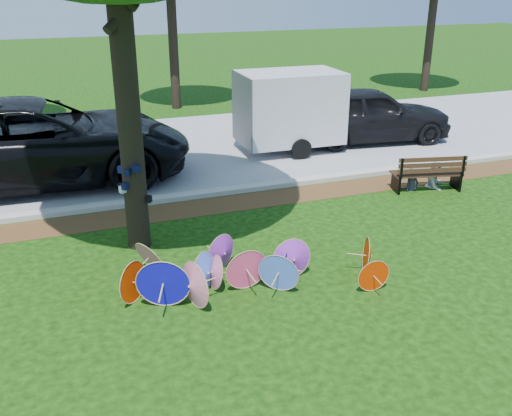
% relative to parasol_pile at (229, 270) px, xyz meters
% --- Properties ---
extents(ground, '(90.00, 90.00, 0.00)m').
position_rel_parasol_pile_xyz_m(ground, '(0.41, -0.79, -0.36)').
color(ground, black).
rests_on(ground, ground).
extents(mulch_strip, '(90.00, 1.00, 0.01)m').
position_rel_parasol_pile_xyz_m(mulch_strip, '(0.41, 3.71, -0.36)').
color(mulch_strip, '#472D16').
rests_on(mulch_strip, ground).
extents(curb, '(90.00, 0.30, 0.12)m').
position_rel_parasol_pile_xyz_m(curb, '(0.41, 4.41, -0.30)').
color(curb, '#B7B5AD').
rests_on(curb, ground).
extents(street, '(90.00, 8.00, 0.01)m').
position_rel_parasol_pile_xyz_m(street, '(0.41, 8.56, -0.36)').
color(street, gray).
rests_on(street, ground).
extents(parasol_pile, '(4.62, 2.36, 0.89)m').
position_rel_parasol_pile_xyz_m(parasol_pile, '(0.00, 0.00, 0.00)').
color(parasol_pile, purple).
rests_on(parasol_pile, ground).
extents(black_van, '(7.77, 3.83, 2.12)m').
position_rel_parasol_pile_xyz_m(black_van, '(-2.91, 6.82, 0.70)').
color(black_van, black).
rests_on(black_van, ground).
extents(dark_pickup, '(5.34, 2.68, 1.75)m').
position_rel_parasol_pile_xyz_m(dark_pickup, '(6.92, 7.36, 0.51)').
color(dark_pickup, black).
rests_on(dark_pickup, ground).
extents(cargo_trailer, '(2.97, 1.92, 2.65)m').
position_rel_parasol_pile_xyz_m(cargo_trailer, '(4.17, 7.26, 0.96)').
color(cargo_trailer, silver).
rests_on(cargo_trailer, ground).
extents(park_bench, '(1.84, 1.03, 0.91)m').
position_rel_parasol_pile_xyz_m(park_bench, '(6.02, 2.99, 0.09)').
color(park_bench, black).
rests_on(park_bench, ground).
extents(person_left, '(0.43, 0.32, 1.07)m').
position_rel_parasol_pile_xyz_m(person_left, '(5.67, 3.04, 0.17)').
color(person_left, '#313343').
rests_on(person_left, ground).
extents(person_right, '(0.76, 0.69, 1.27)m').
position_rel_parasol_pile_xyz_m(person_right, '(6.37, 3.04, 0.27)').
color(person_right, silver).
rests_on(person_right, ground).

